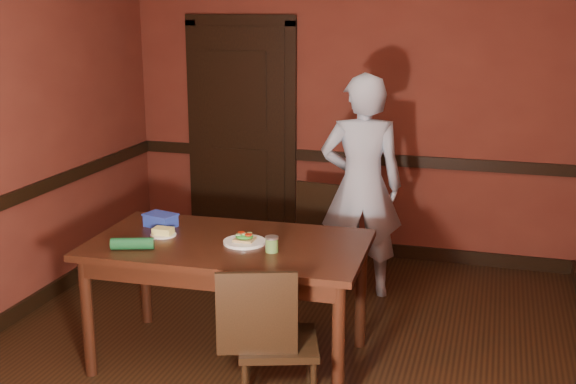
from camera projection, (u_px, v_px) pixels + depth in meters
The scene contains 16 objects.
floor at pixel (273, 363), 4.64m from camera, with size 4.00×4.50×0.01m, color black.
wall_back at pixel (348, 108), 6.39m from camera, with size 4.00×0.02×2.70m, color maroon.
wall_front at pixel (49, 302), 2.21m from camera, with size 4.00×0.02×2.70m, color maroon.
dado_back at pixel (347, 158), 6.49m from camera, with size 4.00×0.03×0.10m, color black.
baseboard_back at pixel (345, 246), 6.70m from camera, with size 4.00×0.03×0.12m, color black.
baseboard_left at pixel (9, 318), 5.16m from camera, with size 0.03×4.50×0.12m, color black.
door at pixel (241, 132), 6.69m from camera, with size 1.05×0.07×2.20m.
dining_table at pixel (230, 302), 4.59m from camera, with size 1.72×0.97×0.80m, color black.
chair_far at pixel (316, 240), 5.72m from camera, with size 0.40×0.40×0.85m, color black, non-canonical shape.
chair_near at pixel (278, 340), 3.95m from camera, with size 0.42×0.42×0.91m, color black, non-canonical shape.
person at pixel (362, 186), 5.56m from camera, with size 0.64×0.42×1.75m, color silver.
sandwich_plate at pixel (244, 240), 4.45m from camera, with size 0.26×0.26×0.07m.
sauce_jar at pixel (272, 244), 4.29m from camera, with size 0.08×0.08×0.10m.
cheese_saucer at pixel (163, 232), 4.60m from camera, with size 0.16×0.16×0.05m.
food_tub at pixel (161, 220), 4.78m from camera, with size 0.24×0.19×0.09m.
wrapped_veg at pixel (133, 244), 4.34m from camera, with size 0.07×0.07×0.26m, color #154F25.
Camera 1 is at (1.28, -4.01, 2.23)m, focal length 45.00 mm.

